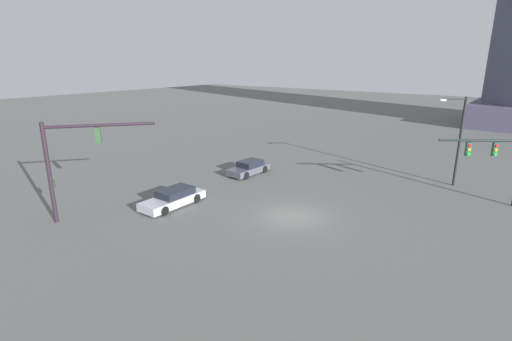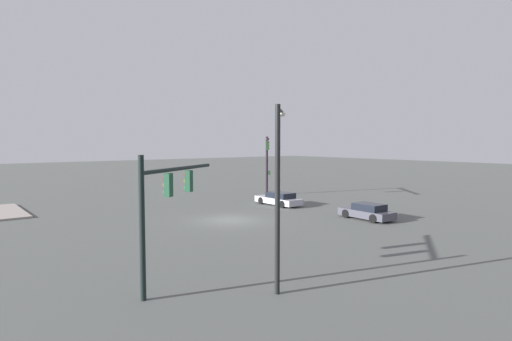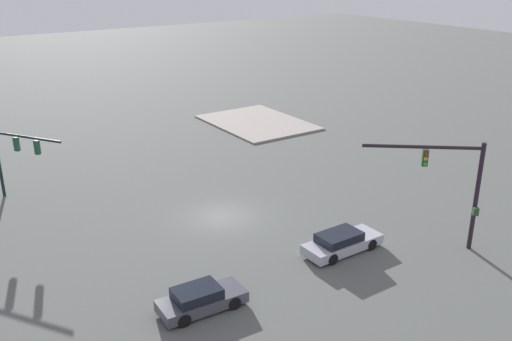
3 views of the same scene
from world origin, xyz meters
TOP-DOWN VIEW (x-y plane):
  - ground_plane at (0.00, 0.00)m, footprint 206.50×206.50m
  - sidewalk_corner at (17.00, -14.24)m, footprint 11.28×8.39m
  - traffic_signal_near_corner at (-10.77, -8.67)m, footprint 4.52×5.28m
  - traffic_signal_opposite_side at (10.15, 10.12)m, footprint 4.90×3.31m
  - sedan_car_approaching at (-8.31, 6.05)m, footprint 1.96×4.27m
  - sedan_car_waiting_far at (-7.76, -3.34)m, footprint 1.91×4.82m

SIDE VIEW (x-z plane):
  - ground_plane at x=0.00m, z-range 0.00..0.00m
  - sidewalk_corner at x=17.00m, z-range 0.00..0.15m
  - sedan_car_approaching at x=-8.31m, z-range -0.03..1.18m
  - sedan_car_waiting_far at x=-7.76m, z-range -0.03..1.18m
  - traffic_signal_opposite_side at x=10.15m, z-range 0.95..6.29m
  - traffic_signal_near_corner at x=-10.77m, z-range 1.11..7.49m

